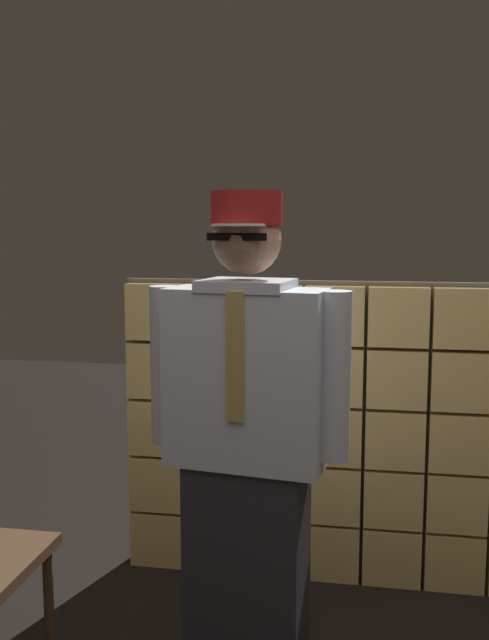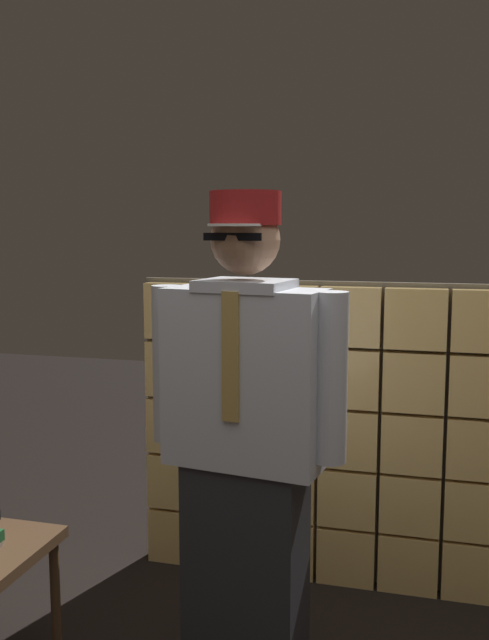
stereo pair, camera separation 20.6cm
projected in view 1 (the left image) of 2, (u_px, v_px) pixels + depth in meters
The scene contains 2 objects.
glass_block_wall at pixel (333, 436), 3.16m from camera, with size 1.95×0.10×1.40m.
standing_person at pixel (247, 443), 2.32m from camera, with size 0.69×0.33×1.73m.
Camera 1 is at (0.14, -1.82, 1.61)m, focal length 39.32 mm.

